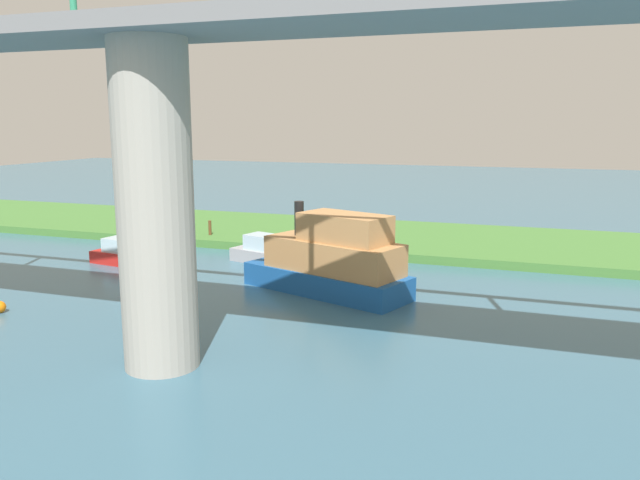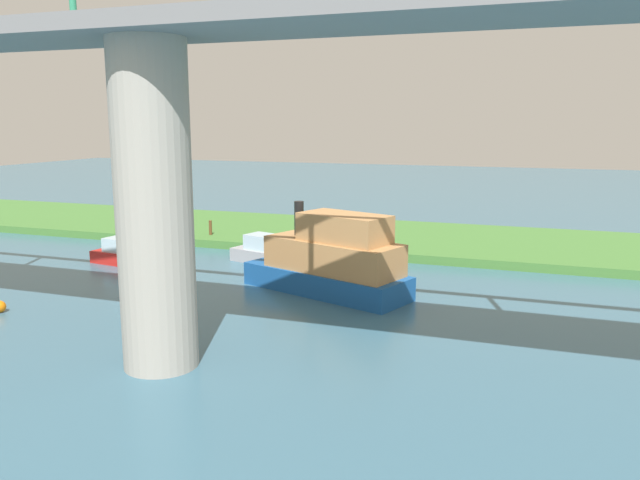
# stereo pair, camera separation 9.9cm
# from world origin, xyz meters

# --- Properties ---
(ground_plane) EXTENTS (160.00, 160.00, 0.00)m
(ground_plane) POSITION_xyz_m (0.00, 0.00, 0.00)
(ground_plane) COLOR #386075
(grassy_bank) EXTENTS (80.00, 12.00, 0.50)m
(grassy_bank) POSITION_xyz_m (0.00, -6.00, 0.25)
(grassy_bank) COLOR #427533
(grassy_bank) RESTS_ON ground
(bridge_pylon) EXTENTS (2.42, 2.42, 10.37)m
(bridge_pylon) POSITION_xyz_m (-0.91, 17.64, 5.19)
(bridge_pylon) COLOR #9E998E
(bridge_pylon) RESTS_ON ground
(bridge_span) EXTENTS (59.96, 4.30, 3.25)m
(bridge_span) POSITION_xyz_m (-0.91, 17.62, 10.87)
(bridge_span) COLOR slate
(bridge_span) RESTS_ON bridge_pylon
(person_on_bank) EXTENTS (0.36, 0.36, 1.39)m
(person_on_bank) POSITION_xyz_m (-0.88, -1.76, 1.20)
(person_on_bank) COLOR #2D334C
(person_on_bank) RESTS_ON grassy_bank
(mooring_post) EXTENTS (0.20, 0.20, 0.95)m
(mooring_post) POSITION_xyz_m (8.15, -1.80, 0.98)
(mooring_post) COLOR brown
(mooring_post) RESTS_ON grassy_bank
(motorboat_red) EXTENTS (8.58, 5.30, 4.16)m
(motorboat_red) POSITION_xyz_m (-3.32, 7.42, 1.54)
(motorboat_red) COLOR #195199
(motorboat_red) RESTS_ON ground
(skiff_small) EXTENTS (4.55, 2.18, 1.46)m
(skiff_small) POSITION_xyz_m (9.41, 5.50, 0.52)
(skiff_small) COLOR red
(skiff_small) RESTS_ON ground
(riverboat_paddlewheel) EXTENTS (5.03, 2.91, 1.58)m
(riverboat_paddlewheel) POSITION_xyz_m (1.99, 2.56, 0.57)
(riverboat_paddlewheel) COLOR #99999E
(riverboat_paddlewheel) RESTS_ON ground
(marker_buoy) EXTENTS (0.50, 0.50, 0.50)m
(marker_buoy) POSITION_xyz_m (8.78, 14.94, 0.25)
(marker_buoy) COLOR orange
(marker_buoy) RESTS_ON ground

